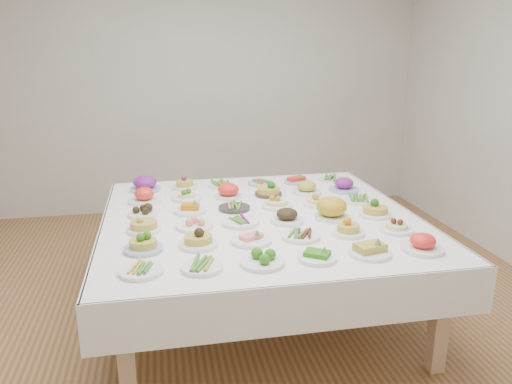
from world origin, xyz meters
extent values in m
plane|color=olive|center=(0.00, 0.00, 0.00)|extent=(5.00, 5.00, 0.00)
cube|color=beige|center=(0.00, 2.50, 1.40)|extent=(5.00, 0.02, 2.80)
cube|color=beige|center=(0.00, -2.50, 1.40)|extent=(5.00, 0.02, 2.80)
cube|color=white|center=(0.10, -0.09, 0.72)|extent=(2.16, 2.16, 0.06)
cube|color=white|center=(0.10, 0.99, 0.61)|extent=(2.18, 0.01, 0.28)
cube|color=white|center=(0.10, -1.17, 0.61)|extent=(2.18, 0.02, 0.28)
cube|color=white|center=(1.18, -0.09, 0.61)|extent=(0.02, 2.18, 0.28)
cube|color=white|center=(-0.98, -0.09, 0.61)|extent=(0.01, 2.18, 0.28)
cube|color=tan|center=(-0.80, -0.99, 0.34)|extent=(0.09, 0.09, 0.69)
cube|color=tan|center=(1.00, -0.99, 0.34)|extent=(0.09, 0.09, 0.69)
cube|color=tan|center=(-0.80, 0.81, 0.34)|extent=(0.09, 0.09, 0.69)
cube|color=tan|center=(1.00, 0.81, 0.34)|extent=(0.09, 0.09, 0.69)
cylinder|color=white|center=(-0.70, -0.89, 0.76)|extent=(0.23, 0.23, 0.02)
cylinder|color=white|center=(-0.39, -0.90, 0.76)|extent=(0.22, 0.22, 0.02)
cylinder|color=white|center=(-0.06, -0.90, 0.76)|extent=(0.24, 0.24, 0.02)
cylinder|color=white|center=(0.26, -0.90, 0.76)|extent=(0.22, 0.22, 0.02)
cylinder|color=white|center=(0.57, -0.89, 0.76)|extent=(0.24, 0.24, 0.02)
cylinder|color=white|center=(0.90, -0.89, 0.76)|extent=(0.24, 0.24, 0.02)
cylinder|color=#4C66B2|center=(-0.70, -0.58, 0.76)|extent=(0.23, 0.23, 0.02)
cylinder|color=white|center=(-0.38, -0.57, 0.76)|extent=(0.23, 0.23, 0.02)
cylinder|color=white|center=(-0.06, -0.57, 0.76)|extent=(0.25, 0.25, 0.02)
cylinder|color=white|center=(0.26, -0.56, 0.76)|extent=(0.24, 0.24, 0.02)
cylinder|color=white|center=(0.57, -0.56, 0.76)|extent=(0.21, 0.21, 0.02)
cylinder|color=white|center=(0.90, -0.57, 0.76)|extent=(0.22, 0.22, 0.02)
cylinder|color=white|center=(-0.70, -0.25, 0.76)|extent=(0.22, 0.22, 0.02)
cylinder|color=white|center=(-0.38, -0.25, 0.76)|extent=(0.24, 0.24, 0.02)
cylinder|color=white|center=(-0.07, -0.24, 0.76)|extent=(0.25, 0.25, 0.02)
cylinder|color=white|center=(0.25, -0.26, 0.76)|extent=(0.22, 0.22, 0.02)
cylinder|color=white|center=(0.57, -0.25, 0.76)|extent=(0.23, 0.23, 0.02)
cylinder|color=white|center=(0.89, -0.25, 0.76)|extent=(0.23, 0.23, 0.02)
cylinder|color=white|center=(-0.71, 0.06, 0.76)|extent=(0.21, 0.21, 0.02)
cylinder|color=white|center=(-0.38, 0.07, 0.76)|extent=(0.23, 0.23, 0.02)
cylinder|color=#2E2B29|center=(-0.06, 0.08, 0.76)|extent=(0.23, 0.23, 0.02)
cylinder|color=white|center=(0.26, 0.07, 0.76)|extent=(0.23, 0.23, 0.02)
cylinder|color=white|center=(0.58, 0.06, 0.76)|extent=(0.23, 0.23, 0.02)
cylinder|color=white|center=(0.90, 0.08, 0.76)|extent=(0.22, 0.22, 0.02)
cylinder|color=white|center=(-0.71, 0.39, 0.76)|extent=(0.24, 0.24, 0.02)
cylinder|color=white|center=(-0.39, 0.39, 0.76)|extent=(0.23, 0.23, 0.02)
cylinder|color=white|center=(-0.06, 0.38, 0.76)|extent=(0.21, 0.21, 0.02)
cylinder|color=#2E2B29|center=(0.26, 0.38, 0.76)|extent=(0.21, 0.21, 0.02)
cylinder|color=white|center=(0.58, 0.38, 0.76)|extent=(0.23, 0.23, 0.02)
cylinder|color=#4C66B2|center=(0.90, 0.39, 0.76)|extent=(0.24, 0.24, 0.02)
cylinder|color=#4C66B2|center=(-0.71, 0.72, 0.76)|extent=(0.24, 0.24, 0.02)
cylinder|color=white|center=(-0.38, 0.72, 0.76)|extent=(0.21, 0.21, 0.02)
cylinder|color=white|center=(-0.07, 0.71, 0.76)|extent=(0.22, 0.22, 0.02)
cylinder|color=#4C66B2|center=(0.27, 0.72, 0.76)|extent=(0.22, 0.22, 0.02)
cylinder|color=#4C66B2|center=(0.59, 0.70, 0.76)|extent=(0.21, 0.21, 0.02)
cylinder|color=white|center=(0.90, 0.72, 0.76)|extent=(0.21, 0.21, 0.02)
camera|label=1|loc=(-0.57, -3.36, 1.89)|focal=35.00mm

